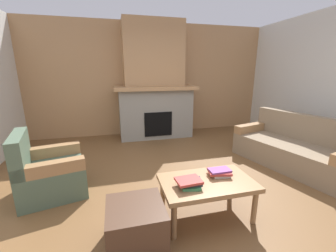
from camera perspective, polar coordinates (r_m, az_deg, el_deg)
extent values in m
plane|color=brown|center=(3.03, 6.51, -16.77)|extent=(9.00, 9.00, 0.00)
cube|color=tan|center=(5.50, -4.42, 12.28)|extent=(6.00, 0.12, 2.70)
cube|color=gray|center=(5.19, -3.46, 3.52)|extent=(1.70, 0.70, 1.15)
cube|color=black|center=(4.91, -2.69, 0.56)|extent=(0.64, 0.08, 0.56)
cube|color=tan|center=(5.05, -3.45, 10.27)|extent=(1.90, 0.82, 0.08)
cube|color=tan|center=(5.20, -3.93, 18.93)|extent=(1.40, 0.50, 1.47)
cube|color=#847056|center=(4.19, 29.98, -6.56)|extent=(1.26, 1.95, 0.40)
cube|color=#847056|center=(4.36, 33.05, -0.35)|extent=(0.60, 1.78, 0.45)
cube|color=#997047|center=(4.56, 21.74, -0.38)|extent=(0.85, 0.36, 0.15)
cube|color=#4C604C|center=(3.26, -28.44, -12.25)|extent=(0.91, 0.91, 0.40)
cube|color=#4C604C|center=(3.13, -35.06, -5.79)|extent=(0.31, 0.77, 0.45)
cube|color=#997047|center=(2.86, -29.15, -9.96)|extent=(0.77, 0.31, 0.15)
cube|color=#997047|center=(3.44, -28.98, -5.93)|extent=(0.77, 0.31, 0.15)
cube|color=#997047|center=(2.41, 10.49, -14.78)|extent=(1.00, 0.60, 0.05)
cylinder|color=#997047|center=(2.21, 1.61, -24.29)|extent=(0.06, 0.06, 0.38)
cylinder|color=#997047|center=(2.55, 22.25, -19.55)|extent=(0.06, 0.06, 0.38)
cylinder|color=#997047|center=(2.59, -1.45, -17.79)|extent=(0.06, 0.06, 0.38)
cylinder|color=#997047|center=(2.88, 16.48, -14.77)|extent=(0.06, 0.06, 0.38)
cube|color=#4C3323|center=(2.18, -8.62, -24.81)|extent=(0.52, 0.52, 0.40)
cube|color=#3D7F4C|center=(2.26, 6.18, -15.54)|extent=(0.22, 0.23, 0.03)
cube|color=#2D2D33|center=(2.26, 5.99, -14.63)|extent=(0.26, 0.22, 0.03)
cube|color=#B23833|center=(2.22, 5.57, -14.41)|extent=(0.26, 0.21, 0.03)
cube|color=beige|center=(2.52, 14.06, -12.51)|extent=(0.20, 0.17, 0.03)
cube|color=#B23833|center=(2.51, 13.67, -11.87)|extent=(0.28, 0.23, 0.03)
cube|color=#7A3D84|center=(2.49, 13.73, -11.45)|extent=(0.24, 0.15, 0.02)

